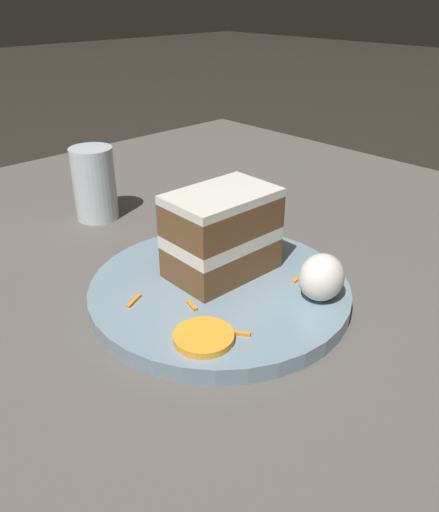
{
  "coord_description": "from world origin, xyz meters",
  "views": [
    {
      "loc": [
        -0.29,
        -0.36,
        0.32
      ],
      "look_at": [
        0.02,
        -0.03,
        0.08
      ],
      "focal_mm": 35.0,
      "sensor_mm": 36.0,
      "label": 1
    }
  ],
  "objects_px": {
    "orange_garnish": "(204,337)",
    "drinking_glass": "(95,188)",
    "cake_slice": "(222,233)",
    "plate": "(219,290)",
    "cream_dollop": "(322,277)"
  },
  "relations": [
    {
      "from": "orange_garnish",
      "to": "cream_dollop",
      "type": "bearing_deg",
      "value": -12.62
    },
    {
      "from": "drinking_glass",
      "to": "cream_dollop",
      "type": "bearing_deg",
      "value": -84.48
    },
    {
      "from": "cream_dollop",
      "to": "orange_garnish",
      "type": "height_order",
      "value": "cream_dollop"
    },
    {
      "from": "cake_slice",
      "to": "cream_dollop",
      "type": "relative_size",
      "value": 2.39
    },
    {
      "from": "cake_slice",
      "to": "orange_garnish",
      "type": "distance_m",
      "value": 0.13
    },
    {
      "from": "cake_slice",
      "to": "orange_garnish",
      "type": "bearing_deg",
      "value": 130.26
    },
    {
      "from": "cream_dollop",
      "to": "orange_garnish",
      "type": "xyz_separation_m",
      "value": [
        -0.13,
        0.03,
        -0.02
      ]
    },
    {
      "from": "cream_dollop",
      "to": "drinking_glass",
      "type": "relative_size",
      "value": 0.47
    },
    {
      "from": "plate",
      "to": "cake_slice",
      "type": "height_order",
      "value": "cake_slice"
    },
    {
      "from": "orange_garnish",
      "to": "drinking_glass",
      "type": "xyz_separation_m",
      "value": [
        0.1,
        0.34,
        0.02
      ]
    },
    {
      "from": "cake_slice",
      "to": "drinking_glass",
      "type": "xyz_separation_m",
      "value": [
        -0.0,
        0.26,
        -0.02
      ]
    },
    {
      "from": "orange_garnish",
      "to": "drinking_glass",
      "type": "bearing_deg",
      "value": 74.06
    },
    {
      "from": "cake_slice",
      "to": "orange_garnish",
      "type": "height_order",
      "value": "cake_slice"
    },
    {
      "from": "plate",
      "to": "cream_dollop",
      "type": "xyz_separation_m",
      "value": [
        0.05,
        -0.09,
        0.03
      ]
    },
    {
      "from": "orange_garnish",
      "to": "plate",
      "type": "bearing_deg",
      "value": 38.21
    }
  ]
}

